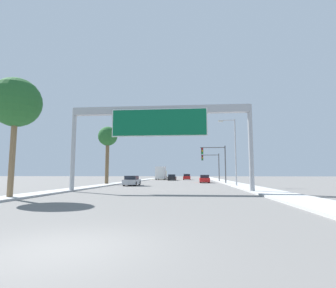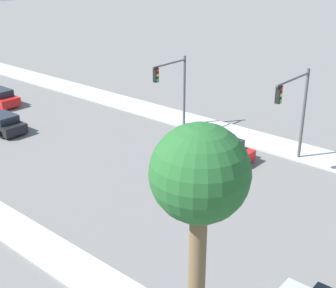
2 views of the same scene
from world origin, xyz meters
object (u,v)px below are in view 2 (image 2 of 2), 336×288
(car_far_right, at_px, (222,149))
(traffic_light_mid_block, at_px, (175,83))
(traffic_light_near_intersection, at_px, (296,104))
(palm_tree_background, at_px, (200,182))
(car_far_center, at_px, (2,123))

(car_far_right, relative_size, traffic_light_mid_block, 0.77)
(car_far_right, relative_size, traffic_light_near_intersection, 0.70)
(car_far_right, bearing_deg, palm_tree_background, -148.51)
(traffic_light_mid_block, xyz_separation_m, palm_tree_background, (-17.05, -15.13, 3.22))
(car_far_right, bearing_deg, car_far_center, 113.78)
(car_far_right, height_order, traffic_light_near_intersection, traffic_light_near_intersection)
(car_far_center, distance_m, car_far_right, 17.36)
(car_far_right, distance_m, palm_tree_background, 18.71)
(car_far_right, xyz_separation_m, traffic_light_near_intersection, (1.95, -4.06, 3.53))
(traffic_light_near_intersection, distance_m, traffic_light_mid_block, 10.01)
(traffic_light_near_intersection, bearing_deg, traffic_light_mid_block, 89.40)
(traffic_light_near_intersection, bearing_deg, car_far_center, 114.16)
(palm_tree_background, bearing_deg, traffic_light_mid_block, 41.58)
(traffic_light_near_intersection, height_order, palm_tree_background, palm_tree_background)
(car_far_center, xyz_separation_m, traffic_light_mid_block, (9.05, -9.95, 3.14))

